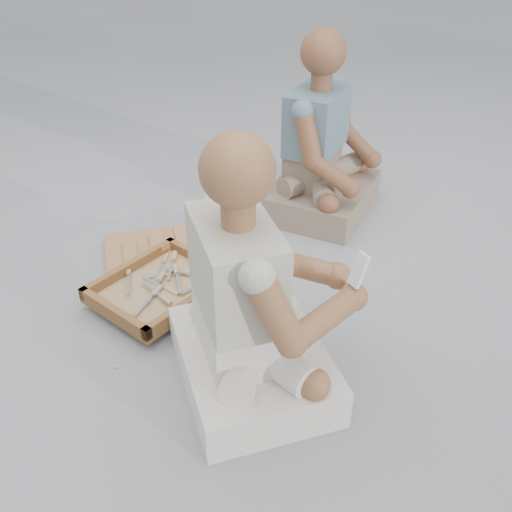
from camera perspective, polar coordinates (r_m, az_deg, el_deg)
ground at (r=2.46m, az=0.78°, el=-7.02°), size 60.00×60.00×0.00m
carved_panel at (r=2.91m, az=-8.34°, el=0.43°), size 0.76×0.62×0.04m
tool_tray at (r=2.60m, az=-9.55°, el=-3.13°), size 0.66×0.59×0.07m
chisel_0 at (r=2.66m, az=-7.71°, el=-1.73°), size 0.21×0.09×0.02m
chisel_1 at (r=2.61m, az=-9.60°, el=-2.31°), size 0.16×0.17×0.02m
chisel_2 at (r=2.65m, az=-7.97°, el=-1.58°), size 0.09×0.21×0.02m
chisel_3 at (r=2.57m, az=-8.70°, el=-3.37°), size 0.10×0.21×0.02m
chisel_4 at (r=2.50m, az=-9.25°, el=-4.15°), size 0.06×0.22×0.02m
chisel_5 at (r=2.75m, az=-8.26°, el=-0.29°), size 0.14×0.19×0.02m
chisel_6 at (r=2.61m, az=-4.78°, el=-2.21°), size 0.22×0.07×0.02m
chisel_7 at (r=2.76m, az=-9.19°, el=-0.54°), size 0.15×0.18×0.02m
chisel_8 at (r=2.62m, az=-6.00°, el=-1.96°), size 0.14×0.19×0.02m
chisel_9 at (r=2.69m, az=-12.64°, el=-1.61°), size 0.10×0.21×0.02m
chisel_10 at (r=2.54m, az=-10.14°, el=-3.71°), size 0.19×0.14×0.02m
wood_chip_0 at (r=2.72m, az=-5.03°, el=-2.61°), size 0.02×0.02×0.00m
wood_chip_1 at (r=2.76m, az=-10.53°, el=-2.53°), size 0.02×0.02×0.00m
wood_chip_2 at (r=2.67m, az=-16.94°, el=-5.00°), size 0.02×0.02×0.00m
wood_chip_3 at (r=2.59m, az=-1.13°, el=-4.65°), size 0.02×0.02×0.00m
wood_chip_4 at (r=2.60m, az=-10.66°, el=-5.08°), size 0.02×0.02×0.00m
wood_chip_5 at (r=2.49m, az=-5.41°, el=-6.62°), size 0.02×0.02×0.00m
wood_chip_6 at (r=2.67m, az=-7.26°, el=-3.49°), size 0.02×0.02×0.00m
wood_chip_7 at (r=2.74m, az=-17.42°, el=-3.88°), size 0.02×0.02×0.00m
wood_chip_8 at (r=2.88m, az=-8.18°, el=-0.46°), size 0.02×0.02×0.00m
wood_chip_9 at (r=2.50m, az=-8.81°, el=-6.72°), size 0.02×0.02×0.00m
wood_chip_10 at (r=2.71m, az=-7.13°, el=-2.81°), size 0.02×0.02×0.00m
wood_chip_11 at (r=2.35m, az=-13.72°, el=-10.71°), size 0.02×0.02×0.00m
wood_chip_12 at (r=2.55m, az=-4.32°, el=-5.41°), size 0.02×0.02×0.00m
wood_chip_13 at (r=2.65m, az=-14.18°, el=-4.72°), size 0.02×0.02×0.00m
wood_chip_14 at (r=2.51m, az=-6.04°, el=-6.35°), size 0.02×0.02×0.00m
craftsman at (r=2.00m, az=-0.51°, el=-5.48°), size 0.74×0.75×1.00m
companion at (r=3.18m, az=6.59°, el=9.96°), size 0.81×0.76×0.99m
mobile_phone at (r=1.99m, az=10.25°, el=-1.38°), size 0.06×0.05×0.12m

